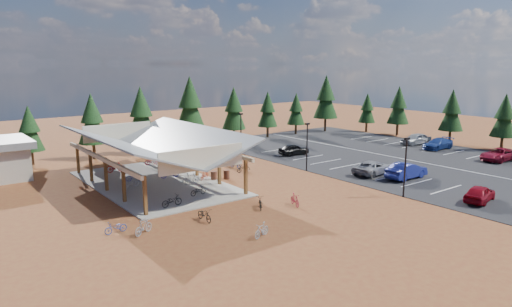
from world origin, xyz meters
name	(u,v)px	position (x,y,z in m)	size (l,w,h in m)	color
ground	(283,182)	(0.00, 0.00, 0.00)	(140.00, 140.00, 0.00)	brown
asphalt_lot	(380,154)	(18.50, 3.00, 0.02)	(27.00, 44.00, 0.04)	black
concrete_pad	(155,183)	(-10.00, 7.00, 0.05)	(10.60, 18.60, 0.10)	gray
bike_pavilion	(153,144)	(-10.00, 7.00, 3.82)	(11.65, 19.40, 4.97)	#502D17
lamp_post_0	(405,163)	(5.00, -10.00, 2.98)	(0.50, 0.25, 5.14)	black
lamp_post_1	(307,143)	(5.00, 2.00, 2.98)	(0.50, 0.25, 5.14)	black
lamp_post_2	(241,130)	(5.00, 14.00, 2.98)	(0.50, 0.25, 5.14)	black
trash_bin_0	(214,176)	(-4.91, 4.59, 0.45)	(0.60, 0.60, 0.90)	#502A1C
trash_bin_1	(227,175)	(-3.61, 4.30, 0.45)	(0.60, 0.60, 0.90)	#502A1C
pine_1	(29,129)	(-17.50, 22.79, 4.11)	(2.89, 2.89, 6.74)	#382314
pine_2	(92,119)	(-10.85, 21.99, 4.78)	(3.36, 3.36, 7.83)	#382314
pine_3	(141,113)	(-4.88, 21.59, 5.19)	(3.65, 3.65, 8.50)	#382314
pine_4	(190,104)	(2.57, 22.50, 5.87)	(4.13, 4.13, 9.62)	#382314
pine_5	(234,109)	(9.24, 21.76, 4.87)	(3.43, 3.43, 7.98)	#382314
pine_6	(268,109)	(15.81, 22.21, 4.33)	(3.05, 3.05, 7.10)	#382314
pine_7	(296,109)	(21.54, 22.07, 4.05)	(2.85, 2.85, 6.64)	#382314
pine_8	(326,97)	(27.67, 21.50, 5.73)	(4.03, 4.03, 9.38)	#382314
pine_10	(505,116)	(33.71, -4.74, 4.56)	(3.21, 3.21, 7.47)	#382314
pine_11	(452,110)	(33.25, 2.29, 4.71)	(3.32, 3.32, 7.72)	#382314
pine_12	(399,105)	(33.58, 11.42, 4.77)	(3.35, 3.35, 7.81)	#382314
pine_13	(367,108)	(32.90, 17.03, 3.93)	(2.77, 2.77, 6.44)	#382314
bike_0	(172,201)	(-12.11, -0.72, 0.56)	(0.61, 1.76, 0.92)	black
bike_1	(131,182)	(-12.50, 6.64, 0.65)	(0.52, 1.83, 1.10)	gray
bike_2	(134,177)	(-11.32, 8.72, 0.53)	(0.57, 1.64, 0.86)	navy
bike_3	(115,167)	(-11.47, 13.32, 0.66)	(0.53, 1.86, 1.12)	#9F100A
bike_4	(198,191)	(-8.87, 0.75, 0.51)	(0.54, 1.55, 0.82)	black
bike_5	(191,178)	(-7.52, 4.48, 0.63)	(0.49, 1.75, 1.05)	#9FA0A8
bike_6	(170,173)	(-8.05, 7.77, 0.59)	(0.65, 1.86, 0.98)	navy
bike_7	(152,161)	(-6.97, 14.33, 0.57)	(0.44, 1.57, 0.94)	maroon
bike_8	(204,215)	(-11.66, -4.98, 0.47)	(0.63, 1.80, 0.95)	black
bike_9	(143,227)	(-16.25, -4.78, 0.51)	(0.48, 1.69, 1.02)	#919398
bike_10	(116,227)	(-17.67, -3.50, 0.41)	(0.54, 1.55, 0.82)	#27429C
bike_11	(295,200)	(-4.03, -6.22, 0.51)	(0.47, 1.68, 1.01)	maroon
bike_12	(260,203)	(-6.72, -5.16, 0.45)	(0.60, 1.72, 0.90)	black
bike_13	(262,230)	(-10.28, -9.94, 0.48)	(0.45, 1.60, 0.96)	#989BA1
bike_14	(236,164)	(-0.19, 7.71, 0.48)	(0.64, 1.84, 0.97)	navy
bike_15	(205,174)	(-5.48, 5.37, 0.53)	(0.50, 1.76, 1.05)	#9C250E
bike_16	(244,168)	(-0.63, 5.60, 0.42)	(0.56, 1.60, 0.84)	black
car_0	(480,193)	(8.76, -14.63, 0.73)	(1.63, 4.06, 1.38)	maroon
car_1	(406,171)	(10.58, -6.37, 0.84)	(1.70, 4.87, 1.60)	navy
car_2	(373,167)	(9.45, -3.23, 0.74)	(2.32, 5.02, 1.40)	gray
car_4	(294,149)	(9.72, 9.29, 0.71)	(1.59, 3.96, 1.35)	black
car_6	(499,155)	(26.52, -7.85, 0.77)	(2.44, 5.28, 1.47)	maroon
car_7	(438,144)	(27.57, 0.64, 0.76)	(2.02, 4.97, 1.44)	navy
car_8	(416,139)	(28.32, 4.48, 0.84)	(1.89, 4.69, 1.60)	#9FA3A7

